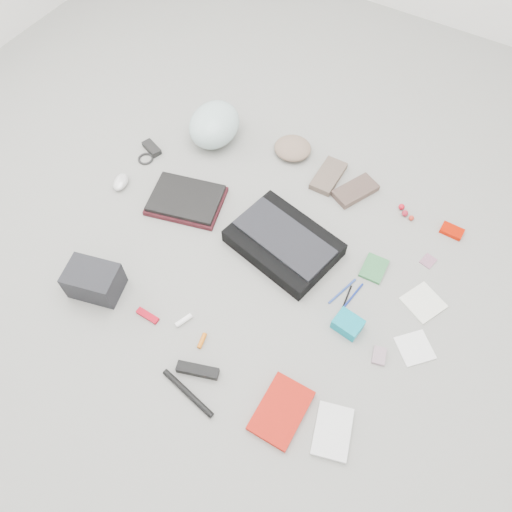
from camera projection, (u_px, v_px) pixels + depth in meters
The scene contains 33 objects.
ground_plane at pixel (256, 262), 2.09m from camera, with size 4.00×4.00×0.00m, color gray.
messenger_bag at pixel (284, 243), 2.10m from camera, with size 0.43×0.31×0.07m, color black.
bag_flap at pixel (284, 237), 2.06m from camera, with size 0.42×0.19×0.01m, color black.
laptop_sleeve at pixel (186, 201), 2.25m from camera, with size 0.32×0.24×0.02m, color #411319.
laptop at pixel (186, 198), 2.23m from camera, with size 0.31×0.22×0.02m, color black.
bike_helmet at pixel (214, 125), 2.40m from camera, with size 0.23×0.29×0.18m, color silver.
beanie at pixel (293, 148), 2.39m from camera, with size 0.18×0.17×0.06m, color #8A6F5C.
mitten_left at pixel (328, 176), 2.32m from camera, with size 0.10×0.21×0.03m, color brown.
mitten_right at pixel (355, 191), 2.28m from camera, with size 0.10×0.20×0.03m, color brown.
power_brick at pixel (152, 148), 2.42m from camera, with size 0.10×0.05×0.03m, color black.
cable_coil at pixel (146, 159), 2.39m from camera, with size 0.08×0.08×0.01m, color black.
mouse at pixel (121, 182), 2.30m from camera, with size 0.06×0.11×0.04m, color silver.
camera_bag at pixel (94, 281), 1.97m from camera, with size 0.20×0.14×0.13m, color black.
multitool at pixel (148, 316), 1.95m from camera, with size 0.10×0.03×0.01m, color #A30415.
toiletry_tube_white at pixel (184, 320), 1.94m from camera, with size 0.02×0.02×0.07m, color white.
toiletry_tube_orange at pixel (202, 341), 1.89m from camera, with size 0.02×0.02×0.06m, color #D26511.
u_lock at pixel (198, 370), 1.82m from camera, with size 0.16×0.04×0.03m, color black.
bike_pump at pixel (188, 393), 1.78m from camera, with size 0.02×0.02×0.24m, color black.
book_red at pixel (281, 411), 1.75m from camera, with size 0.15×0.23×0.02m, color red.
book_white at pixel (332, 431), 1.72m from camera, with size 0.12×0.18×0.02m, color silver.
notepad at pixel (374, 268), 2.07m from camera, with size 0.09×0.12×0.01m, color #2F6F3C.
pen_blue at pixel (342, 291), 2.01m from camera, with size 0.01×0.01×0.16m, color navy.
pen_black at pixel (346, 298), 2.00m from camera, with size 0.01×0.01×0.12m, color black.
pen_navy at pixel (352, 297), 2.00m from camera, with size 0.01×0.01×0.15m, color navy.
accordion_wallet at pixel (348, 324), 1.91m from camera, with size 0.10×0.08×0.05m, color #0489A1.
card_deck at pixel (379, 356), 1.86m from camera, with size 0.05×0.07×0.01m, color #A48493.
napkin_top at pixel (423, 303), 1.98m from camera, with size 0.14×0.14×0.01m, color silver.
napkin_bottom at pixel (415, 348), 1.88m from camera, with size 0.12×0.12×0.01m, color white.
lollipop_a at pixel (402, 207), 2.23m from camera, with size 0.03×0.03×0.03m, color red.
lollipop_b at pixel (405, 213), 2.21m from camera, with size 0.03×0.03×0.03m, color maroon.
lollipop_c at pixel (411, 218), 2.20m from camera, with size 0.02×0.02×0.02m, color red.
altoids_tin at pixel (452, 231), 2.16m from camera, with size 0.09×0.06×0.02m, color #B71300.
stamp_sheet at pixel (428, 261), 2.09m from camera, with size 0.05×0.06×0.00m, color #9E6680.
Camera 1 is at (0.56, -0.93, 1.78)m, focal length 35.00 mm.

